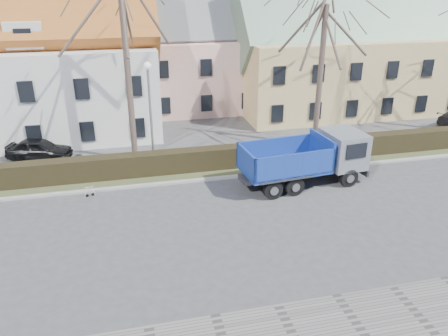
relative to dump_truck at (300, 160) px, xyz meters
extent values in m
plane|color=#3C3C3E|center=(-6.60, -2.94, -1.44)|extent=(120.00, 120.00, 0.00)
cube|color=gray|center=(-6.60, 1.66, -1.38)|extent=(80.00, 0.30, 0.12)
cube|color=#3C4325|center=(-6.60, 3.26, -1.39)|extent=(80.00, 3.00, 0.10)
cube|color=black|center=(-6.60, 3.06, -0.79)|extent=(60.00, 0.90, 1.30)
imported|color=black|center=(-14.39, 7.07, -0.76)|extent=(4.23, 2.60, 1.35)
camera|label=1|loc=(-8.90, -20.20, 9.11)|focal=35.00mm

